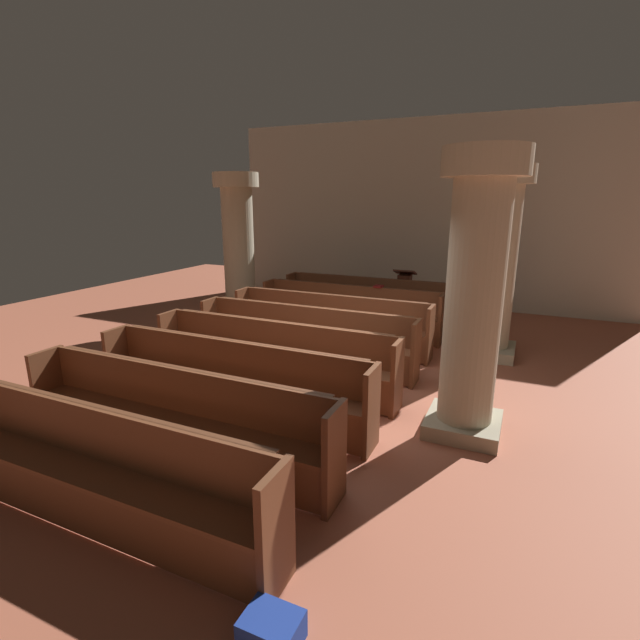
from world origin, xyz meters
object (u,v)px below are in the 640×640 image
(pew_row_1, at_px, (349,309))
(pew_row_5, at_px, (230,380))
(pew_row_2, at_px, (329,321))
(lectern, at_px, (404,296))
(kneeler_box_blue, at_px, (272,630))
(pew_row_6, at_px, (172,414))
(pew_row_3, at_px, (304,336))
(pillar_aisle_side, at_px, (496,260))
(pillar_far_side, at_px, (239,245))
(pew_row_0, at_px, (366,299))
(pillar_aisle_rear, at_px, (474,294))
(pew_row_4, at_px, (272,355))
(pew_row_7, at_px, (87,465))
(hymn_book, at_px, (379,286))

(pew_row_1, height_order, pew_row_5, same)
(pew_row_2, distance_m, lectern, 3.00)
(lectern, height_order, kneeler_box_blue, lectern)
(pew_row_6, height_order, kneeler_box_blue, pew_row_6)
(pew_row_3, bearing_deg, pew_row_6, -90.00)
(pew_row_1, height_order, pillar_aisle_side, pillar_aisle_side)
(pillar_far_side, relative_size, lectern, 2.92)
(pew_row_0, distance_m, pew_row_1, 1.02)
(pew_row_2, xyz_separation_m, pew_row_5, (0.00, -3.05, 0.00))
(kneeler_box_blue, bearing_deg, pillar_far_side, 125.01)
(pew_row_1, relative_size, pew_row_6, 1.00)
(pew_row_3, bearing_deg, pillar_far_side, 141.21)
(pew_row_3, bearing_deg, pew_row_1, 90.00)
(pew_row_1, distance_m, pew_row_6, 5.09)
(pew_row_5, relative_size, pillar_aisle_rear, 1.16)
(pillar_aisle_side, height_order, pillar_far_side, same)
(pew_row_1, xyz_separation_m, pew_row_2, (0.00, -1.02, 0.00))
(pew_row_4, height_order, lectern, lectern)
(pew_row_2, height_order, pew_row_3, same)
(pew_row_0, height_order, pew_row_5, same)
(pew_row_1, bearing_deg, pew_row_7, -90.00)
(hymn_book, bearing_deg, pew_row_7, -94.89)
(pew_row_1, xyz_separation_m, pillar_aisle_rear, (2.67, -3.23, 1.14))
(pew_row_3, bearing_deg, pew_row_7, -90.00)
(pew_row_7, bearing_deg, pew_row_5, 90.00)
(pew_row_7, relative_size, kneeler_box_blue, 10.43)
(pew_row_3, relative_size, pew_row_5, 1.00)
(pillar_aisle_rear, bearing_deg, hymn_book, 121.90)
(pew_row_3, xyz_separation_m, pillar_aisle_side, (2.67, 1.81, 1.14))
(pew_row_2, distance_m, pew_row_4, 2.03)
(pillar_far_side, bearing_deg, lectern, 29.68)
(pew_row_5, height_order, pillar_far_side, pillar_far_side)
(hymn_book, xyz_separation_m, kneeler_box_blue, (1.43, -6.66, -0.87))
(pew_row_6, bearing_deg, pew_row_0, 90.00)
(hymn_book, bearing_deg, pillar_aisle_side, -10.99)
(pillar_aisle_side, bearing_deg, pew_row_6, -118.75)
(pew_row_0, xyz_separation_m, pillar_aisle_rear, (2.67, -4.25, 1.14))
(pew_row_4, height_order, pillar_aisle_side, pillar_aisle_side)
(pew_row_5, bearing_deg, kneeler_box_blue, -50.72)
(hymn_book, height_order, kneeler_box_blue, hymn_book)
(pew_row_5, bearing_deg, pillar_aisle_rear, 17.44)
(pew_row_0, distance_m, pillar_far_side, 3.01)
(pew_row_2, xyz_separation_m, pew_row_4, (0.00, -2.03, 0.00))
(pillar_far_side, distance_m, pillar_aisle_rear, 6.23)
(pillar_aisle_side, height_order, hymn_book, pillar_aisle_side)
(pew_row_5, xyz_separation_m, pillar_far_side, (-2.62, 4.14, 1.14))
(pillar_aisle_side, distance_m, pillar_aisle_rear, 3.00)
(pew_row_2, xyz_separation_m, pew_row_6, (0.00, -4.07, 0.00))
(pillar_aisle_rear, bearing_deg, lectern, 111.66)
(pew_row_1, relative_size, lectern, 3.41)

